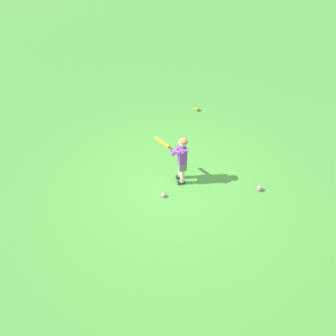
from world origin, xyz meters
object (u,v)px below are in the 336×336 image
object	(u,v)px
play_ball_midfield	(197,109)
play_ball_near_batter	(259,188)
child_batter	(181,156)
play_ball_by_bucket	(164,195)

from	to	relation	value
play_ball_midfield	play_ball_near_batter	world-z (taller)	same
play_ball_midfield	play_ball_near_batter	distance (m)	3.21
child_batter	play_ball_by_bucket	world-z (taller)	child_batter
play_ball_by_bucket	child_batter	bearing A→B (deg)	-57.69
play_ball_by_bucket	play_ball_near_batter	distance (m)	1.95
play_ball_by_bucket	play_ball_near_batter	size ratio (longest dim) A/B	0.85
child_batter	play_ball_near_batter	world-z (taller)	child_batter
child_batter	play_ball_near_batter	distance (m)	1.73
play_ball_midfield	play_ball_by_bucket	world-z (taller)	play_ball_midfield
child_batter	play_ball_midfield	world-z (taller)	child_batter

